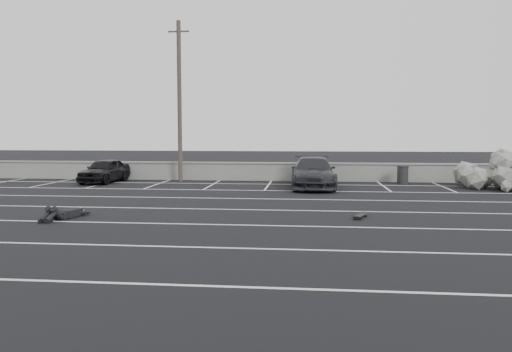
# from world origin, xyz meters

# --- Properties ---
(ground) EXTENTS (120.00, 120.00, 0.00)m
(ground) POSITION_xyz_m (0.00, 0.00, 0.00)
(ground) COLOR black
(ground) RESTS_ON ground
(seawall) EXTENTS (50.00, 0.45, 1.06)m
(seawall) POSITION_xyz_m (0.00, 14.00, 0.55)
(seawall) COLOR gray
(seawall) RESTS_ON ground
(stall_lines) EXTENTS (36.00, 20.05, 0.01)m
(stall_lines) POSITION_xyz_m (-0.08, 4.41, 0.00)
(stall_lines) COLOR silver
(stall_lines) RESTS_ON ground
(car_left) EXTENTS (1.90, 4.06, 1.34)m
(car_left) POSITION_xyz_m (-8.20, 12.00, 0.67)
(car_left) COLOR black
(car_left) RESTS_ON ground
(car_right) EXTENTS (2.29, 5.36, 1.54)m
(car_right) POSITION_xyz_m (3.34, 10.54, 0.77)
(car_right) COLOR #232429
(car_right) RESTS_ON ground
(utility_pole) EXTENTS (1.20, 0.24, 9.03)m
(utility_pole) POSITION_xyz_m (-4.20, 13.20, 4.57)
(utility_pole) COLOR #4C4238
(utility_pole) RESTS_ON ground
(trash_bin) EXTENTS (0.86, 0.86, 0.99)m
(trash_bin) POSITION_xyz_m (8.21, 12.92, 0.50)
(trash_bin) COLOR #242426
(trash_bin) RESTS_ON ground
(person) EXTENTS (2.00, 2.88, 0.50)m
(person) POSITION_xyz_m (-4.72, 0.86, 0.25)
(person) COLOR black
(person) RESTS_ON ground
(skateboard) EXTENTS (0.55, 0.88, 0.10)m
(skateboard) POSITION_xyz_m (4.78, 1.64, 0.08)
(skateboard) COLOR black
(skateboard) RESTS_ON ground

